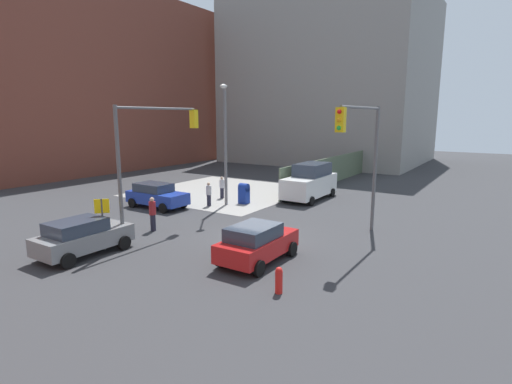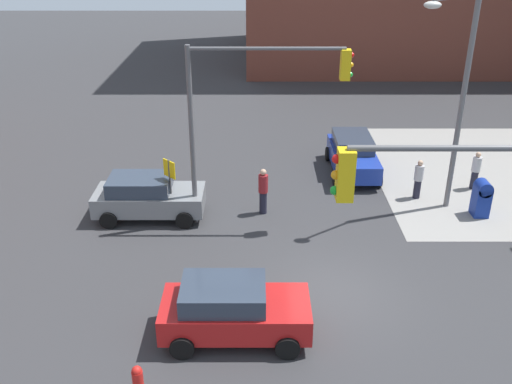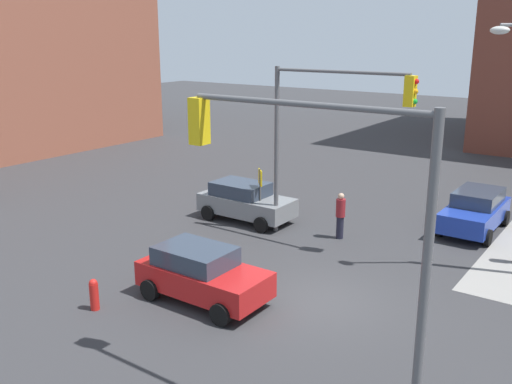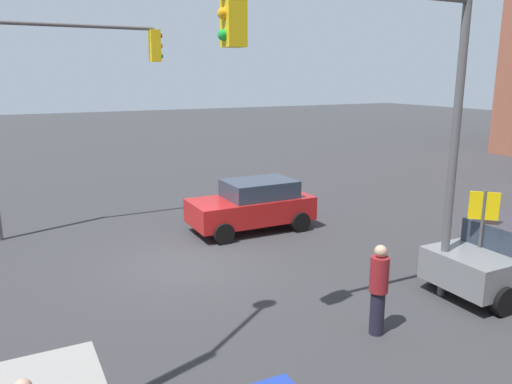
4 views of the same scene
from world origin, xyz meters
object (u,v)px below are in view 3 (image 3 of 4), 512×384
object	(u,v)px
traffic_signal_se_corner	(322,199)
traffic_signal_nw_corner	(326,121)
fire_hydrant	(94,294)
sedan_blue	(475,210)
coupe_red	(202,273)
hatchback_gray	(245,201)
pedestrian_crossing	(340,215)

from	to	relation	value
traffic_signal_se_corner	traffic_signal_nw_corner	bearing A→B (deg)	118.09
fire_hydrant	traffic_signal_nw_corner	bearing A→B (deg)	73.29
traffic_signal_nw_corner	fire_hydrant	size ratio (longest dim) A/B	6.91
sedan_blue	coupe_red	world-z (taller)	same
fire_hydrant	sedan_blue	bearing A→B (deg)	62.38
traffic_signal_se_corner	fire_hydrant	world-z (taller)	traffic_signal_se_corner
hatchback_gray	coupe_red	xyz separation A→B (m)	(3.43, -6.84, -0.00)
traffic_signal_se_corner	fire_hydrant	bearing A→B (deg)	177.68
sedan_blue	coupe_red	size ratio (longest dim) A/B	1.07
fire_hydrant	hatchback_gray	xyz separation A→B (m)	(-1.32, 9.10, 0.36)
coupe_red	traffic_signal_nw_corner	bearing A→B (deg)	85.56
traffic_signal_se_corner	hatchback_gray	bearing A→B (deg)	132.90
coupe_red	pedestrian_crossing	xyz separation A→B (m)	(0.89, 7.13, 0.11)
traffic_signal_nw_corner	coupe_red	xyz separation A→B (m)	(-0.50, -6.43, -3.79)
traffic_signal_nw_corner	traffic_signal_se_corner	bearing A→B (deg)	-61.91
sedan_blue	hatchback_gray	bearing A→B (deg)	-152.88
fire_hydrant	coupe_red	size ratio (longest dim) A/B	0.24
traffic_signal_nw_corner	sedan_blue	distance (m)	7.44
traffic_signal_nw_corner	hatchback_gray	world-z (taller)	traffic_signal_nw_corner
traffic_signal_se_corner	fire_hydrant	size ratio (longest dim) A/B	6.91
sedan_blue	coupe_red	bearing A→B (deg)	-113.74
coupe_red	hatchback_gray	bearing A→B (deg)	116.67
traffic_signal_nw_corner	traffic_signal_se_corner	xyz separation A→B (m)	(4.80, -9.00, -0.00)
fire_hydrant	traffic_signal_se_corner	bearing A→B (deg)	-2.32
traffic_signal_se_corner	pedestrian_crossing	world-z (taller)	traffic_signal_se_corner
hatchback_gray	coupe_red	size ratio (longest dim) A/B	1.03
fire_hydrant	pedestrian_crossing	bearing A→B (deg)	72.30
sedan_blue	hatchback_gray	size ratio (longest dim) A/B	1.04
coupe_red	fire_hydrant	bearing A→B (deg)	-132.98
sedan_blue	hatchback_gray	xyz separation A→B (m)	(-8.32, -4.26, -0.00)
sedan_blue	hatchback_gray	world-z (taller)	same
traffic_signal_se_corner	pedestrian_crossing	size ratio (longest dim) A/B	3.58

